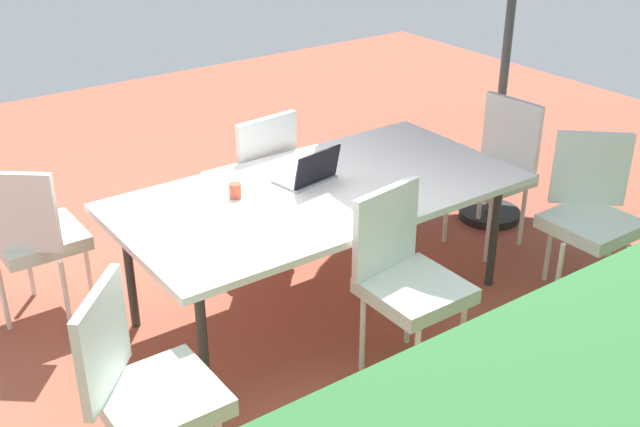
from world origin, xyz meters
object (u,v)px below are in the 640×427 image
Objects in this scene: chair_south at (254,175)px; chair_west at (495,166)px; chair_northeast at (144,385)px; laptop at (309,175)px; dining_table at (320,196)px; chair_north at (406,275)px; chair_southeast at (33,234)px; cup at (235,191)px; chair_northwest at (591,210)px.

chair_south is 1.00× the size of chair_west.
chair_northeast and chair_south have the same top height.
laptop is (-1.43, -0.89, 0.25)m from chair_northeast.
laptop is at bearing 81.47° from chair_south.
chair_south reaches higher than dining_table.
chair_northeast is 1.43m from chair_north.
cup is (-0.94, 0.62, 0.24)m from chair_southeast.
chair_west reaches higher than cup.
chair_north and chair_west have the same top height.
chair_southeast is (1.41, -0.02, 0.00)m from chair_south.
dining_table is at bearing 81.71° from chair_south.
dining_table is 2.32× the size of chair_west.
chair_southeast is 11.76× the size of cup.
chair_west is at bearing 144.38° from chair_south.
chair_southeast is 1.56m from laptop.
chair_south is at bearing -92.77° from dining_table.
chair_west is at bearing -157.03° from chair_southeast.
chair_west is (-2.83, -0.76, 0.00)m from chair_northeast.
chair_south and chair_northwest have the same top height.
chair_north is at bearing 115.66° from cup.
chair_southeast is (2.74, -1.60, 0.00)m from chair_northwest.
chair_northwest is at bearing 151.33° from cup.
cup is (-0.99, -0.95, 0.24)m from chair_northeast.
chair_west is (-1.37, 0.79, 0.00)m from chair_south.
chair_northeast and chair_southeast have the same top height.
cup is (0.48, 0.60, 0.24)m from chair_south.
laptop is (-1.38, 0.68, 0.25)m from chair_southeast.
chair_south is at bearing -0.99° from chair_northeast.
chair_north is (0.04, 1.51, 0.00)m from chair_south.
dining_table is 0.75m from chair_north.
chair_northwest and chair_southeast have the same top height.
chair_south is (-0.04, -0.78, -0.15)m from dining_table.
chair_southeast reaches higher than cup.
cup is (1.85, -0.20, 0.24)m from chair_west.
chair_northwest is (-1.36, 0.07, 0.00)m from chair_north.
chair_south is 1.51m from chair_north.
chair_northwest is at bearing -10.74° from chair_north.
laptop is 0.45m from cup.
cup is at bearing -166.78° from chair_northwest.
dining_table is 2.32× the size of chair_south.
chair_north is at bearing 90.18° from dining_table.
chair_north is 2.76× the size of laptop.
chair_northwest is 11.76× the size of cup.
cup is at bearing 46.05° from chair_south.
chair_west is 1.43m from laptop.
chair_south reaches higher than laptop.
dining_table is 1.59m from chair_southeast.
chair_west is at bearing 165.65° from laptop.
laptop is at bearing 82.20° from chair_north.
chair_west is 11.76× the size of cup.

